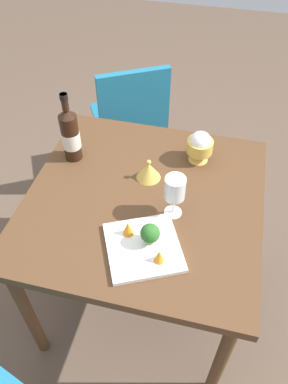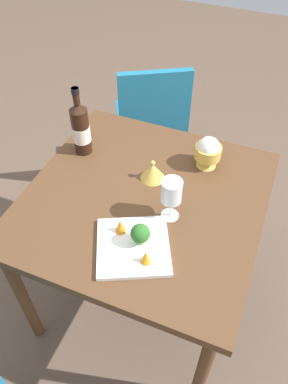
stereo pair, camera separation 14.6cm
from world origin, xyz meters
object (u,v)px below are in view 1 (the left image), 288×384
Objects in this scene: rice_bowl at (200,146)px; carrot_garnish_right at (159,256)px; broccoli_floret at (150,234)px; carrot_garnish_left at (128,228)px; rice_bowl_lid at (149,170)px; wine_glass at (175,189)px; chair_by_wall at (131,115)px; wine_bottle at (70,134)px; serving_plate at (143,247)px.

carrot_garnish_right is at bearing -95.52° from rice_bowl.
carrot_garnish_left is at bearing 166.45° from broccoli_floret.
carrot_garnish_left is at bearing -90.17° from rice_bowl_lid.
wine_glass reaches higher than rice_bowl_lid.
rice_bowl_lid is 1.71× the size of carrot_garnish_left.
chair_by_wall is 1.12m from broccoli_floret.
wine_bottle is 2.20× the size of rice_bowl.
chair_by_wall is 2.72× the size of wine_bottle.
wine_bottle is 5.96× the size of carrot_garnish_right.
serving_plate is (0.33, -1.05, 0.22)m from chair_by_wall.
wine_bottle is 0.57m from broccoli_floret.
carrot_garnish_right is (-0.05, -0.55, -0.03)m from rice_bowl.
broccoli_floret is (0.35, -1.03, 0.28)m from chair_by_wall.
wine_glass is at bearing 69.48° from serving_plate.
rice_bowl_lid is 0.41m from carrot_garnish_right.
chair_by_wall is at bearing 107.59° from serving_plate.
rice_bowl_lid is 1.91× the size of carrot_garnish_right.
carrot_garnish_right is at bearing -91.05° from wine_glass.
wine_bottle is at bearing 133.90° from carrot_garnish_left.
wine_glass reaches higher than broccoli_floret.
wine_bottle reaches higher than serving_plate.
rice_bowl_lid is at bearing -7.76° from wine_bottle.
serving_plate is 0.08m from carrot_garnish_left.
serving_plate is 0.06m from broccoli_floret.
wine_glass is 2.09× the size of broccoli_floret.
broccoli_floret is 1.47× the size of carrot_garnish_left.
rice_bowl_lid is at bearing 129.07° from wine_glass.
rice_bowl is at bearing 12.00° from wine_bottle.
broccoli_floret is 0.09m from carrot_garnish_left.
chair_by_wall is 1.12m from serving_plate.
serving_plate is at bearing -110.52° from wine_glass.
serving_plate is at bearing -133.16° from broccoli_floret.
carrot_garnish_right is (0.13, -0.39, 0.00)m from rice_bowl_lid.
wine_bottle is at bearing -126.33° from chair_by_wall.
chair_by_wall is 14.55× the size of carrot_garnish_left.
wine_glass is 0.18m from broccoli_floret.
rice_bowl is 2.43× the size of carrot_garnish_left.
chair_by_wall is at bearing 109.97° from carrot_garnish_right.
broccoli_floret is (0.02, 0.02, 0.06)m from serving_plate.
wine_glass is (0.40, -0.86, 0.34)m from chair_by_wall.
rice_bowl_lid is at bearing -98.72° from chair_by_wall.
broccoli_floret is (0.08, -0.33, 0.03)m from rice_bowl_lid.
rice_bowl_lid is (-0.13, 0.16, -0.09)m from wine_glass.
broccoli_floret is (0.43, -0.38, -0.06)m from wine_bottle.
wine_glass is 0.21m from carrot_garnish_left.
broccoli_floret reaches higher than carrot_garnish_left.
broccoli_floret reaches higher than carrot_garnish_right.
rice_bowl_lid is 0.31m from carrot_garnish_left.
wine_bottle is 0.54m from rice_bowl.
rice_bowl_lid is at bearing -139.01° from rice_bowl.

